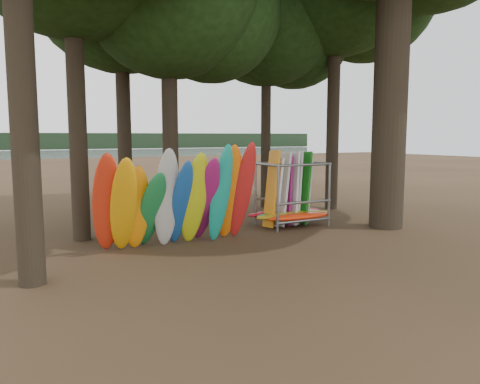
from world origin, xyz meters
name	(u,v)px	position (x,y,z in m)	size (l,w,h in m)	color
ground	(276,241)	(0.00, 0.00, 0.00)	(120.00, 120.00, 0.00)	#47331E
lake	(52,159)	(0.00, 60.00, 0.00)	(160.00, 160.00, 0.00)	gray
far_shore	(27,141)	(0.00, 110.00, 2.00)	(160.00, 4.00, 4.00)	black
oak_3	(267,10)	(3.34, 6.17, 8.67)	(7.52, 7.52, 11.95)	black
kayak_row	(181,200)	(-2.82, 0.73, 1.37)	(4.91, 2.11, 3.21)	red
storage_rack	(292,197)	(1.86, 1.90, 1.06)	(3.15, 1.55, 2.75)	gray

